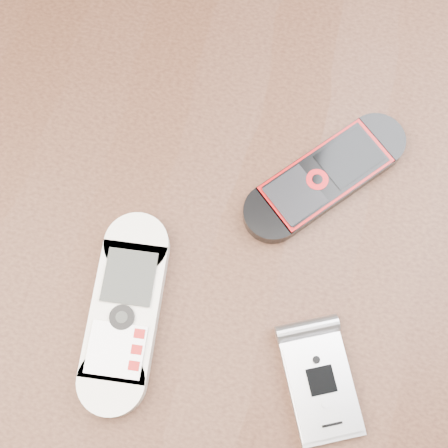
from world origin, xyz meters
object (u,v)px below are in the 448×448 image
motorola_razr (321,384)px  table (219,258)px  nokia_black_red (325,177)px  nokia_white (125,311)px

motorola_razr → table: bearing=109.9°
table → nokia_black_red: (0.07, 0.06, 0.11)m
table → nokia_black_red: 0.15m
nokia_black_red → motorola_razr: size_ratio=1.68×
table → nokia_white: size_ratio=7.76×
nokia_white → motorola_razr: (0.15, -0.02, -0.00)m
nokia_white → nokia_black_red: nokia_white is taller
nokia_white → motorola_razr: size_ratio=1.69×
nokia_white → table: bearing=52.7°
nokia_black_red → nokia_white: bearing=-90.6°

